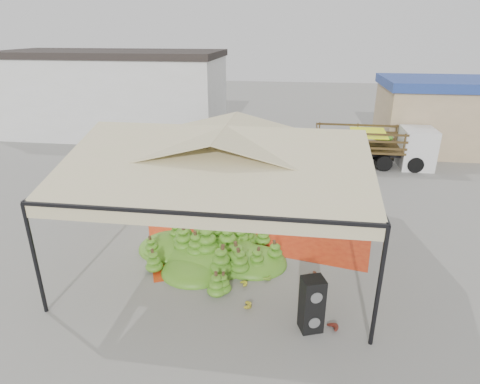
# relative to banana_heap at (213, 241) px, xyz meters

# --- Properties ---
(ground) EXTENTS (90.00, 90.00, 0.00)m
(ground) POSITION_rel_banana_heap_xyz_m (0.32, 0.81, -0.54)
(ground) COLOR slate
(ground) RESTS_ON ground
(canopy_tent) EXTENTS (8.10, 8.10, 4.00)m
(canopy_tent) POSITION_rel_banana_heap_xyz_m (0.32, 0.81, 2.76)
(canopy_tent) COLOR black
(canopy_tent) RESTS_ON ground
(building_white) EXTENTS (14.30, 6.30, 5.40)m
(building_white) POSITION_rel_banana_heap_xyz_m (-9.68, 14.81, 2.17)
(building_white) COLOR silver
(building_white) RESTS_ON ground
(building_tan) EXTENTS (6.30, 5.30, 4.10)m
(building_tan) POSITION_rel_banana_heap_xyz_m (10.32, 13.81, 1.53)
(building_tan) COLOR tan
(building_tan) RESTS_ON ground
(tarp_left) EXTENTS (4.97, 4.87, 0.01)m
(tarp_left) POSITION_rel_banana_heap_xyz_m (-0.31, 0.81, -0.54)
(tarp_left) COLOR red
(tarp_left) RESTS_ON ground
(tarp_right) EXTENTS (4.79, 4.95, 0.01)m
(tarp_right) POSITION_rel_banana_heap_xyz_m (3.15, 2.22, -0.54)
(tarp_right) COLOR #CE4013
(tarp_right) RESTS_ON ground
(banana_heap) EXTENTS (6.07, 5.47, 1.09)m
(banana_heap) POSITION_rel_banana_heap_xyz_m (0.00, 0.00, 0.00)
(banana_heap) COLOR #387B19
(banana_heap) RESTS_ON ground
(hand_yellow_a) EXTENTS (0.53, 0.49, 0.20)m
(hand_yellow_a) POSITION_rel_banana_heap_xyz_m (1.09, -1.43, -0.45)
(hand_yellow_a) COLOR gold
(hand_yellow_a) RESTS_ON ground
(hand_yellow_b) EXTENTS (0.50, 0.41, 0.22)m
(hand_yellow_b) POSITION_rel_banana_heap_xyz_m (1.29, -2.33, -0.43)
(hand_yellow_b) COLOR #B19C23
(hand_yellow_b) RESTS_ON ground
(hand_red_a) EXTENTS (0.63, 0.59, 0.23)m
(hand_red_a) POSITION_rel_banana_heap_xyz_m (3.00, -0.61, -0.43)
(hand_red_a) COLOR #603015
(hand_red_a) RESTS_ON ground
(hand_red_b) EXTENTS (0.60, 0.56, 0.22)m
(hand_red_b) POSITION_rel_banana_heap_xyz_m (3.44, -2.89, -0.43)
(hand_red_b) COLOR maroon
(hand_red_b) RESTS_ON ground
(hand_green) EXTENTS (0.55, 0.50, 0.21)m
(hand_green) POSITION_rel_banana_heap_xyz_m (1.71, -0.99, -0.44)
(hand_green) COLOR #597D1A
(hand_green) RESTS_ON ground
(hanging_bunches) EXTENTS (4.74, 0.24, 0.20)m
(hanging_bunches) POSITION_rel_banana_heap_xyz_m (-0.55, -0.36, 2.08)
(hanging_bunches) COLOR #4F7518
(hanging_bunches) RESTS_ON ground
(speaker_stack) EXTENTS (0.63, 0.59, 1.40)m
(speaker_stack) POSITION_rel_banana_heap_xyz_m (2.96, -2.89, 0.16)
(speaker_stack) COLOR black
(speaker_stack) RESTS_ON ground
(banana_leaves) EXTENTS (0.96, 1.36, 3.70)m
(banana_leaves) POSITION_rel_banana_heap_xyz_m (-3.38, 3.25, -0.54)
(banana_leaves) COLOR #38721E
(banana_leaves) RESTS_ON ground
(vendor) EXTENTS (0.67, 0.44, 1.84)m
(vendor) POSITION_rel_banana_heap_xyz_m (1.93, 4.60, 0.38)
(vendor) COLOR gray
(vendor) RESTS_ON ground
(truck_left) EXTENTS (6.68, 2.82, 2.23)m
(truck_left) POSITION_rel_banana_heap_xyz_m (0.08, 7.78, 0.83)
(truck_left) COLOR #4E331A
(truck_left) RESTS_ON ground
(truck_right) EXTENTS (5.89, 2.10, 2.02)m
(truck_right) POSITION_rel_banana_heap_xyz_m (6.61, 10.21, 0.70)
(truck_right) COLOR #4C3919
(truck_right) RESTS_ON ground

